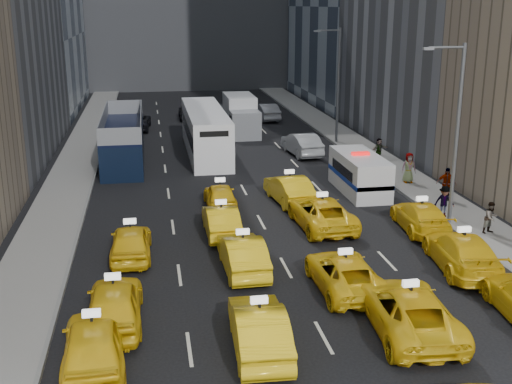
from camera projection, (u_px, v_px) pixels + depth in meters
ground at (341, 370)px, 19.62m from camera, size 160.00×160.00×0.00m
sidewalk_west at (72, 175)px, 41.56m from camera, size 3.00×90.00×0.15m
sidewalk_east at (381, 162)px, 44.92m from camera, size 3.00×90.00×0.15m
curb_west at (95, 174)px, 41.78m from camera, size 0.15×90.00×0.18m
curb_east at (361, 163)px, 44.69m from camera, size 0.15×90.00×0.18m
streetlight_near at (455, 129)px, 31.05m from camera, size 2.15×0.22×9.00m
streetlight_far at (337, 81)px, 49.96m from camera, size 2.15×0.22×9.00m
taxi_4 at (94, 344)px, 19.54m from camera, size 2.09×4.79×1.61m
taxi_5 at (259, 328)px, 20.52m from camera, size 1.83×4.78×1.55m
taxi_6 at (409, 310)px, 21.73m from camera, size 2.97×5.75×1.55m
taxi_8 at (115, 304)px, 22.13m from camera, size 1.94×4.73×1.61m
taxi_9 at (243, 254)px, 26.65m from camera, size 1.71×4.66×1.52m
taxi_10 at (345, 273)px, 24.93m from camera, size 2.34×4.98×1.38m
taxi_11 at (462, 252)px, 26.82m from camera, size 2.90×5.63×1.56m
taxi_12 at (131, 242)px, 28.04m from camera, size 1.83×4.37×1.48m
taxi_13 at (221, 220)px, 30.88m from camera, size 1.54×4.37×1.44m
taxi_14 at (322, 213)px, 31.90m from camera, size 2.69×5.47×1.49m
taxi_15 at (421, 217)px, 31.48m from camera, size 2.41×5.04×1.42m
taxi_16 at (220, 196)px, 34.95m from camera, size 1.65×4.04×1.37m
taxi_17 at (289, 189)px, 35.90m from camera, size 2.18×4.91×1.57m
nypd_van at (359, 174)px, 37.79m from camera, size 2.86×5.87×2.42m
double_decker at (123, 138)px, 45.04m from camera, size 3.01×11.91×3.45m
city_bus at (205, 132)px, 47.44m from camera, size 3.40×12.96×3.31m
box_truck at (241, 115)px, 54.88m from camera, size 2.59×7.03×3.18m
misc_car_0 at (302, 144)px, 47.24m from camera, size 2.24×5.14×1.64m
misc_car_1 at (136, 121)px, 56.72m from camera, size 2.84×5.47×1.47m
misc_car_2 at (217, 111)px, 62.02m from camera, size 2.21×5.26×1.52m
misc_car_3 at (189, 111)px, 61.81m from camera, size 1.92×4.62×1.56m
misc_car_4 at (266, 112)px, 61.45m from camera, size 2.05×4.94×1.59m
pedestrian_1 at (491, 218)px, 30.67m from camera, size 0.84×0.63×1.54m
pedestrian_2 at (444, 201)px, 33.03m from camera, size 1.10×0.55×1.63m
pedestrian_3 at (446, 184)px, 35.81m from camera, size 1.20×0.89×1.86m
pedestrian_4 at (409, 168)px, 39.36m from camera, size 0.93×0.55×1.85m
pedestrian_5 at (379, 149)px, 45.15m from camera, size 1.46×0.97×1.53m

